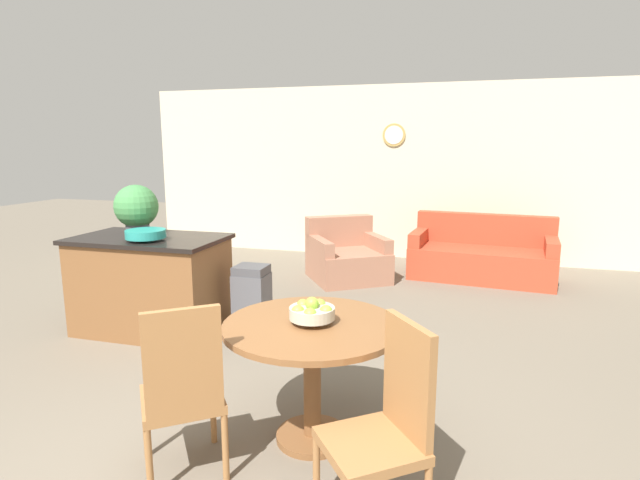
# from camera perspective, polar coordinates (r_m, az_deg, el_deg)

# --- Properties ---
(wall_back) EXTENTS (8.00, 0.09, 2.70)m
(wall_back) POSITION_cam_1_polar(r_m,az_deg,el_deg) (8.02, 7.62, 7.64)
(wall_back) COLOR beige
(wall_back) RESTS_ON ground_plane
(dining_table) EXTENTS (1.06, 1.06, 0.75)m
(dining_table) POSITION_cam_1_polar(r_m,az_deg,el_deg) (3.03, -0.90, -12.49)
(dining_table) COLOR brown
(dining_table) RESTS_ON ground_plane
(dining_chair_near_left) EXTENTS (0.59, 0.59, 0.99)m
(dining_chair_near_left) POSITION_cam_1_polar(r_m,az_deg,el_deg) (2.82, -15.42, -15.94)
(dining_chair_near_left) COLOR #9E6B3D
(dining_chair_near_left) RESTS_ON ground_plane
(dining_chair_near_right) EXTENTS (0.59, 0.59, 0.99)m
(dining_chair_near_right) POSITION_cam_1_polar(r_m,az_deg,el_deg) (2.47, 7.65, -19.77)
(dining_chair_near_right) COLOR #9E6B3D
(dining_chair_near_right) RESTS_ON ground_plane
(fruit_bowl) EXTENTS (0.27, 0.27, 0.16)m
(fruit_bowl) POSITION_cam_1_polar(r_m,az_deg,el_deg) (2.94, -0.94, -8.19)
(fruit_bowl) COLOR #B7B29E
(fruit_bowl) RESTS_ON dining_table
(kitchen_island) EXTENTS (1.41, 0.83, 0.93)m
(kitchen_island) POSITION_cam_1_polar(r_m,az_deg,el_deg) (5.07, -18.74, -4.80)
(kitchen_island) COLOR brown
(kitchen_island) RESTS_ON ground_plane
(teal_bowl) EXTENTS (0.36, 0.36, 0.10)m
(teal_bowl) POSITION_cam_1_polar(r_m,az_deg,el_deg) (4.77, -19.30, 0.65)
(teal_bowl) COLOR teal
(teal_bowl) RESTS_ON kitchen_island
(potted_plant) EXTENTS (0.42, 0.42, 0.48)m
(potted_plant) POSITION_cam_1_polar(r_m,az_deg,el_deg) (5.16, -20.26, 3.48)
(potted_plant) COLOR #4C4C51
(potted_plant) RESTS_ON kitchen_island
(trash_bin) EXTENTS (0.31, 0.28, 0.67)m
(trash_bin) POSITION_cam_1_polar(r_m,az_deg,el_deg) (4.78, -7.78, -6.88)
(trash_bin) COLOR #56565B
(trash_bin) RESTS_ON ground_plane
(couch) EXTENTS (1.93, 1.06, 0.84)m
(couch) POSITION_cam_1_polar(r_m,az_deg,el_deg) (7.09, 17.99, -1.87)
(couch) COLOR #B24228
(couch) RESTS_ON ground_plane
(armchair) EXTENTS (1.28, 1.28, 0.82)m
(armchair) POSITION_cam_1_polar(r_m,az_deg,el_deg) (6.71, 3.07, -2.12)
(armchair) COLOR #A87056
(armchair) RESTS_ON ground_plane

